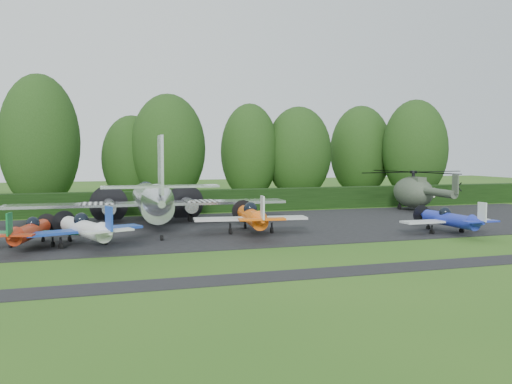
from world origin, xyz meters
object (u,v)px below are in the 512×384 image
object	(u,v)px
light_plane_white	(85,228)
helicopter	(414,189)
transport_plane	(152,200)
sign_board	(428,194)
light_plane_red	(30,231)
light_plane_blue	(450,219)
light_plane_orange	(252,217)

from	to	relation	value
light_plane_white	helicopter	bearing A→B (deg)	41.36
transport_plane	helicopter	world-z (taller)	transport_plane
helicopter	sign_board	world-z (taller)	helicopter
light_plane_red	light_plane_blue	world-z (taller)	light_plane_blue
light_plane_white	light_plane_orange	distance (m)	10.68
light_plane_blue	light_plane_white	bearing A→B (deg)	175.32
transport_plane	sign_board	distance (m)	29.42
light_plane_blue	sign_board	world-z (taller)	light_plane_blue
light_plane_white	helicopter	size ratio (longest dim) A/B	0.55
light_plane_red	light_plane_white	distance (m)	3.02
light_plane_white	sign_board	xyz separation A→B (m)	(33.48, 15.67, 0.08)
transport_plane	helicopter	size ratio (longest dim) A/B	1.56
light_plane_red	light_plane_white	bearing A→B (deg)	-26.66
light_plane_blue	sign_board	distance (m)	20.51
light_plane_white	sign_board	bearing A→B (deg)	44.35
transport_plane	light_plane_red	xyz separation A→B (m)	(-7.86, -8.08, -0.86)
sign_board	light_plane_orange	bearing A→B (deg)	-133.40
transport_plane	light_plane_blue	distance (m)	20.92
light_plane_red	helicopter	xyz separation A→B (m)	(32.20, 11.23, 0.98)
light_plane_red	light_plane_orange	bearing A→B (deg)	-8.75
transport_plane	light_plane_orange	xyz separation A→B (m)	(5.59, -6.74, -0.66)
light_plane_white	helicopter	distance (m)	31.57
light_plane_red	transport_plane	bearing A→B (deg)	31.35
sign_board	helicopter	bearing A→B (deg)	-122.29
light_plane_white	sign_board	size ratio (longest dim) A/B	2.32
light_plane_white	helicopter	world-z (taller)	helicopter
light_plane_white	light_plane_blue	bearing A→B (deg)	14.53
light_plane_orange	light_plane_blue	bearing A→B (deg)	-25.11
transport_plane	light_plane_orange	bearing A→B (deg)	-53.50
transport_plane	light_plane_white	xyz separation A→B (m)	(-4.91, -8.72, -0.74)
light_plane_orange	light_plane_blue	size ratio (longest dim) A/B	1.19
light_plane_red	light_plane_orange	size ratio (longest dim) A/B	0.83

